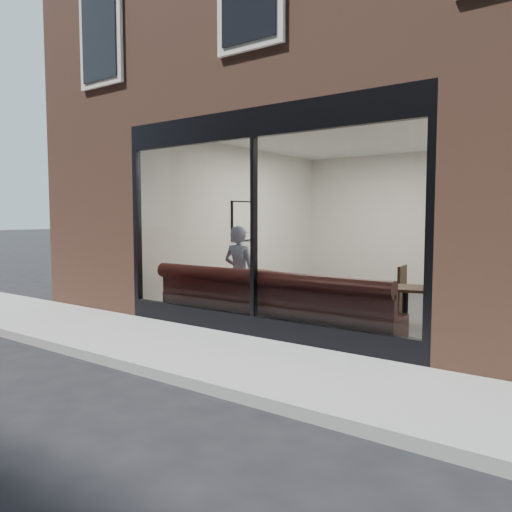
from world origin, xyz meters
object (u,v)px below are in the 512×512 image
Objects in this scene: cafe_chair_right at (389,310)px; person at (239,274)px; cafe_table_left at (251,272)px; banquette at (270,316)px; cafe_table_right at (406,288)px.

person is at bearing 25.11° from cafe_chair_right.
cafe_table_left is at bearing 8.06° from cafe_chair_right.
banquette is 5.89× the size of cafe_table_left.
person reaches higher than banquette.
cafe_table_right is at bearing -175.96° from person.
cafe_table_left is at bearing -71.82° from person.
person is at bearing -68.99° from cafe_table_left.
banquette is 1.95m from cafe_chair_right.
banquette is at bearing 43.04° from cafe_chair_right.
banquette is 2.00m from cafe_table_right.
cafe_table_left reaches higher than cafe_chair_right.
banquette is at bearing -41.51° from cafe_table_left.
person reaches higher than cafe_table_right.
cafe_table_right is 1.35× the size of cafe_chair_right.
cafe_chair_right is at bearing 14.18° from cafe_table_left.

